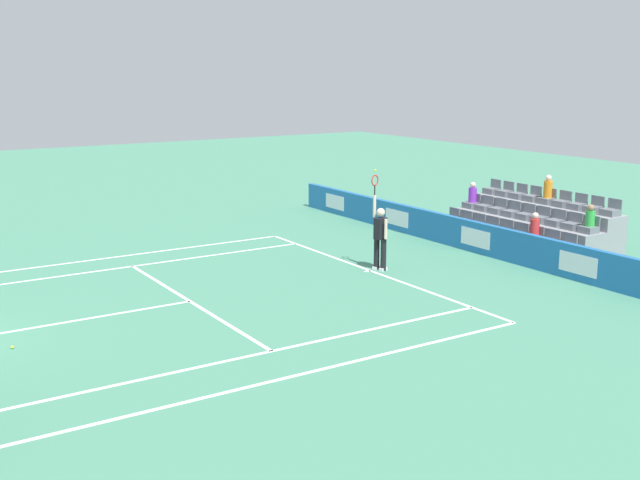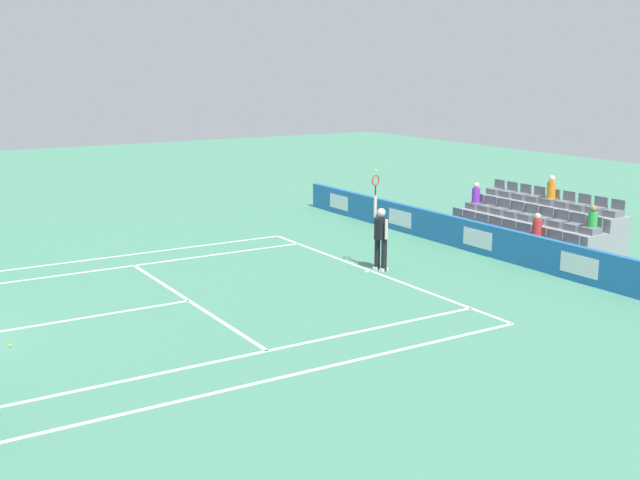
# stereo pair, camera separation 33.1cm
# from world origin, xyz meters

# --- Properties ---
(line_baseline) EXTENTS (10.97, 0.10, 0.01)m
(line_baseline) POSITION_xyz_m (0.00, -11.89, 0.00)
(line_baseline) COLOR white
(line_baseline) RESTS_ON ground
(line_service) EXTENTS (8.23, 0.10, 0.01)m
(line_service) POSITION_xyz_m (0.00, -6.40, 0.00)
(line_service) COLOR white
(line_service) RESTS_ON ground
(line_centre_service) EXTENTS (0.10, 6.40, 0.01)m
(line_centre_service) POSITION_xyz_m (0.00, -3.20, 0.00)
(line_centre_service) COLOR white
(line_centre_service) RESTS_ON ground
(line_singles_sideline_left) EXTENTS (0.10, 11.89, 0.01)m
(line_singles_sideline_left) POSITION_xyz_m (4.12, -5.95, 0.00)
(line_singles_sideline_left) COLOR white
(line_singles_sideline_left) RESTS_ON ground
(line_singles_sideline_right) EXTENTS (0.10, 11.89, 0.01)m
(line_singles_sideline_right) POSITION_xyz_m (-4.12, -5.95, 0.00)
(line_singles_sideline_right) COLOR white
(line_singles_sideline_right) RESTS_ON ground
(line_doubles_sideline_left) EXTENTS (0.10, 11.89, 0.01)m
(line_doubles_sideline_left) POSITION_xyz_m (5.49, -5.95, 0.00)
(line_doubles_sideline_left) COLOR white
(line_doubles_sideline_left) RESTS_ON ground
(line_doubles_sideline_right) EXTENTS (0.10, 11.89, 0.01)m
(line_doubles_sideline_right) POSITION_xyz_m (-5.49, -5.95, 0.00)
(line_doubles_sideline_right) COLOR white
(line_doubles_sideline_right) RESTS_ON ground
(line_centre_mark) EXTENTS (0.10, 0.20, 0.01)m
(line_centre_mark) POSITION_xyz_m (0.00, -11.79, 0.00)
(line_centre_mark) COLOR white
(line_centre_mark) RESTS_ON ground
(sponsor_barrier) EXTENTS (19.53, 0.22, 0.96)m
(sponsor_barrier) POSITION_xyz_m (-0.00, -15.99, 0.48)
(sponsor_barrier) COLOR #1E66AD
(sponsor_barrier) RESTS_ON ground
(tennis_player) EXTENTS (0.54, 0.42, 2.85)m
(tennis_player) POSITION_xyz_m (-0.04, -12.18, 0.99)
(tennis_player) COLOR black
(tennis_player) RESTS_ON ground
(stadium_stand) EXTENTS (5.58, 2.85, 2.21)m
(stadium_stand) POSITION_xyz_m (-0.00, -18.30, 0.54)
(stadium_stand) COLOR gray
(stadium_stand) RESTS_ON ground
(loose_tennis_ball) EXTENTS (0.07, 0.07, 0.07)m
(loose_tennis_ball) POSITION_xyz_m (-1.13, -2.00, 0.03)
(loose_tennis_ball) COLOR #D1E533
(loose_tennis_ball) RESTS_ON ground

